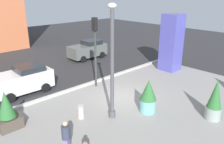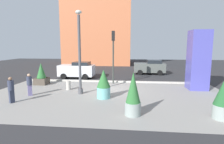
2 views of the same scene
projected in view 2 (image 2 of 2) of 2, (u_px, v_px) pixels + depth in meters
The scene contains 15 objects.
ground_plane at pixel (114, 81), 18.70m from camera, with size 60.00×60.00×0.00m, color #2D2D30.
plaza_pavement at pixel (107, 97), 12.79m from camera, with size 18.00×10.00×0.02m, color gray.
curb_strip at pixel (113, 81), 17.82m from camera, with size 18.00×0.24×0.16m, color #B7B2A8.
lamp_post at pixel (80, 54), 13.13m from camera, with size 0.44×0.44×6.10m.
art_pillar_blue at pixel (198, 60), 14.66m from camera, with size 1.48×1.48×4.84m, color #4C4CAD.
potted_plant_by_pillar at pixel (104, 84), 12.29m from camera, with size 0.94×0.94×1.98m.
potted_plant_near_right at pixel (223, 100), 8.75m from camera, with size 0.90×0.90×2.01m.
potted_plant_mid_plaza at pixel (41, 75), 16.73m from camera, with size 1.12×1.12×2.02m.
potted_plant_curbside at pixel (133, 95), 9.21m from camera, with size 0.84×0.84×2.28m.
concrete_bollard at pixel (68, 85), 14.71m from camera, with size 0.36×0.36×0.75m, color #B2ADA3.
traffic_light_corner at pixel (113, 49), 16.77m from camera, with size 0.28×0.42×4.95m.
car_curb_east at pixel (150, 67), 22.90m from camera, with size 3.90×2.06×1.82m.
car_passing_lane at pixel (77, 70), 20.08m from camera, with size 3.87×2.12×1.83m.
pedestrian_crossing at pixel (29, 84), 12.89m from camera, with size 0.50×0.50×1.62m.
pedestrian_on_sidewalk at pixel (11, 89), 11.26m from camera, with size 0.49×0.49×1.67m.
Camera 2 is at (1.65, -14.30, 3.59)m, focal length 28.78 mm.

